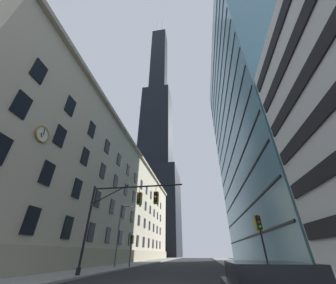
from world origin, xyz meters
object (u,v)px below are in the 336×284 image
object	(u,v)px
traffic_light_near_right	(259,226)
street_lamppost	(121,229)
traffic_signal_mast	(126,207)
traffic_light_far_left	(132,241)

from	to	relation	value
traffic_light_near_right	street_lamppost	bearing A→B (deg)	143.20
traffic_signal_mast	traffic_light_far_left	xyz separation A→B (m)	(-3.00, 11.12, -2.14)
street_lamppost	traffic_light_far_left	bearing A→B (deg)	40.61
traffic_signal_mast	traffic_light_far_left	distance (m)	11.71
traffic_signal_mast	traffic_light_near_right	distance (m)	10.81
traffic_light_far_left	street_lamppost	distance (m)	2.26
traffic_light_near_right	traffic_light_far_left	bearing A→B (deg)	137.94
traffic_signal_mast	street_lamppost	size ratio (longest dim) A/B	1.17
traffic_signal_mast	traffic_light_far_left	size ratio (longest dim) A/B	2.38
traffic_light_near_right	street_lamppost	size ratio (longest dim) A/B	0.52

